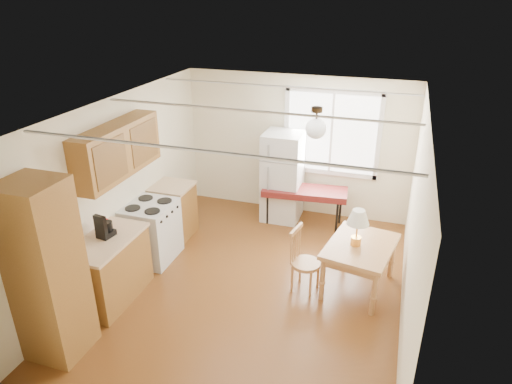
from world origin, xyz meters
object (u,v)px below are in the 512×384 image
at_px(dining_table, 360,251).
at_px(chair, 300,255).
at_px(bench, 305,193).
at_px(refrigerator, 283,177).

bearing_deg(dining_table, chair, -151.64).
bearing_deg(bench, refrigerator, 159.09).
distance_m(dining_table, chair, 0.81).
xyz_separation_m(refrigerator, chair, (0.78, -1.98, -0.28)).
bearing_deg(refrigerator, chair, -68.72).
xyz_separation_m(dining_table, chair, (-0.76, -0.25, -0.07)).
distance_m(refrigerator, chair, 2.15).
distance_m(bench, chair, 1.89).
bearing_deg(refrigerator, dining_table, -48.53).
height_order(refrigerator, dining_table, refrigerator).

